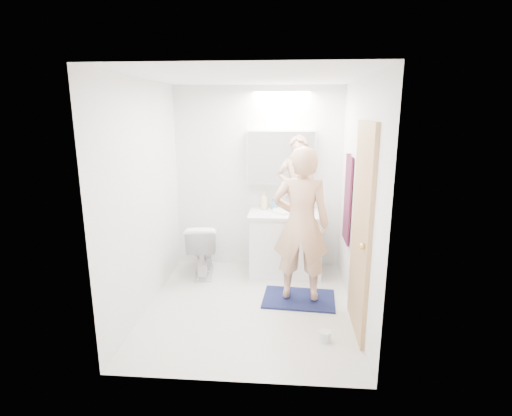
# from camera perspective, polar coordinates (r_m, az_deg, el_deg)

# --- Properties ---
(floor) EXTENTS (2.50, 2.50, 0.00)m
(floor) POSITION_cam_1_polar(r_m,az_deg,el_deg) (4.48, -0.91, -13.92)
(floor) COLOR silver
(floor) RESTS_ON ground
(ceiling) EXTENTS (2.50, 2.50, 0.00)m
(ceiling) POSITION_cam_1_polar(r_m,az_deg,el_deg) (3.98, -1.05, 18.34)
(ceiling) COLOR white
(ceiling) RESTS_ON floor
(wall_back) EXTENTS (2.50, 0.00, 2.50)m
(wall_back) POSITION_cam_1_polar(r_m,az_deg,el_deg) (5.29, 0.31, 4.18)
(wall_back) COLOR white
(wall_back) RESTS_ON floor
(wall_front) EXTENTS (2.50, 0.00, 2.50)m
(wall_front) POSITION_cam_1_polar(r_m,az_deg,el_deg) (2.87, -3.36, -4.23)
(wall_front) COLOR white
(wall_front) RESTS_ON floor
(wall_left) EXTENTS (0.00, 2.50, 2.50)m
(wall_left) POSITION_cam_1_polar(r_m,az_deg,el_deg) (4.31, -15.71, 1.43)
(wall_left) COLOR white
(wall_left) RESTS_ON floor
(wall_right) EXTENTS (0.00, 2.50, 2.50)m
(wall_right) POSITION_cam_1_polar(r_m,az_deg,el_deg) (4.11, 14.47, 0.92)
(wall_right) COLOR white
(wall_right) RESTS_ON floor
(vanity_cabinet) EXTENTS (0.90, 0.55, 0.78)m
(vanity_cabinet) POSITION_cam_1_polar(r_m,az_deg,el_deg) (5.20, 4.27, -5.26)
(vanity_cabinet) COLOR white
(vanity_cabinet) RESTS_ON floor
(countertop) EXTENTS (0.95, 0.58, 0.04)m
(countertop) POSITION_cam_1_polar(r_m,az_deg,el_deg) (5.08, 4.35, -0.88)
(countertop) COLOR white
(countertop) RESTS_ON vanity_cabinet
(sink_basin) EXTENTS (0.36, 0.36, 0.03)m
(sink_basin) POSITION_cam_1_polar(r_m,az_deg,el_deg) (5.10, 4.36, -0.42)
(sink_basin) COLOR white
(sink_basin) RESTS_ON countertop
(faucet) EXTENTS (0.02, 0.02, 0.16)m
(faucet) POSITION_cam_1_polar(r_m,az_deg,el_deg) (5.27, 4.38, 0.78)
(faucet) COLOR #B7B6BB
(faucet) RESTS_ON countertop
(medicine_cabinet) EXTENTS (0.88, 0.14, 0.70)m
(medicine_cabinet) POSITION_cam_1_polar(r_m,az_deg,el_deg) (5.16, 3.61, 7.27)
(medicine_cabinet) COLOR white
(medicine_cabinet) RESTS_ON wall_back
(mirror_panel) EXTENTS (0.84, 0.01, 0.66)m
(mirror_panel) POSITION_cam_1_polar(r_m,az_deg,el_deg) (5.08, 3.59, 7.18)
(mirror_panel) COLOR silver
(mirror_panel) RESTS_ON medicine_cabinet
(toilet) EXTENTS (0.47, 0.72, 0.69)m
(toilet) POSITION_cam_1_polar(r_m,az_deg,el_deg) (5.22, -7.66, -5.79)
(toilet) COLOR white
(toilet) RESTS_ON floor
(bath_rug) EXTENTS (0.84, 0.61, 0.02)m
(bath_rug) POSITION_cam_1_polar(r_m,az_deg,el_deg) (4.64, 6.17, -12.82)
(bath_rug) COLOR #171646
(bath_rug) RESTS_ON floor
(person) EXTENTS (0.64, 0.45, 1.69)m
(person) POSITION_cam_1_polar(r_m,az_deg,el_deg) (4.32, 6.47, -2.33)
(person) COLOR tan
(person) RESTS_ON bath_rug
(door) EXTENTS (0.04, 0.80, 2.00)m
(door) POSITION_cam_1_polar(r_m,az_deg,el_deg) (3.82, 14.87, -3.17)
(door) COLOR tan
(door) RESTS_ON wall_right
(door_knob) EXTENTS (0.06, 0.06, 0.06)m
(door_knob) POSITION_cam_1_polar(r_m,az_deg,el_deg) (3.55, 15.02, -5.34)
(door_knob) COLOR gold
(door_knob) RESTS_ON door
(towel) EXTENTS (0.02, 0.42, 1.00)m
(towel) POSITION_cam_1_polar(r_m,az_deg,el_deg) (4.66, 13.01, 1.24)
(towel) COLOR #101634
(towel) RESTS_ON wall_right
(towel_hook) EXTENTS (0.07, 0.02, 0.02)m
(towel_hook) POSITION_cam_1_polar(r_m,az_deg,el_deg) (4.57, 13.20, 7.61)
(towel_hook) COLOR silver
(towel_hook) RESTS_ON wall_right
(soap_bottle_a) EXTENTS (0.11, 0.11, 0.23)m
(soap_bottle_a) POSITION_cam_1_polar(r_m,az_deg,el_deg) (5.20, 1.18, 1.04)
(soap_bottle_a) COLOR beige
(soap_bottle_a) RESTS_ON countertop
(soap_bottle_b) EXTENTS (0.10, 0.10, 0.18)m
(soap_bottle_b) POSITION_cam_1_polar(r_m,az_deg,el_deg) (5.23, 2.75, 0.83)
(soap_bottle_b) COLOR teal
(soap_bottle_b) RESTS_ON countertop
(toothbrush_cup) EXTENTS (0.12, 0.12, 0.10)m
(toothbrush_cup) POSITION_cam_1_polar(r_m,az_deg,el_deg) (5.22, 7.09, 0.25)
(toothbrush_cup) COLOR #3845AA
(toothbrush_cup) RESTS_ON countertop
(toilet_paper_roll) EXTENTS (0.11, 0.11, 0.10)m
(toilet_paper_roll) POSITION_cam_1_polar(r_m,az_deg,el_deg) (3.92, 9.86, -17.68)
(toilet_paper_roll) COLOR silver
(toilet_paper_roll) RESTS_ON floor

